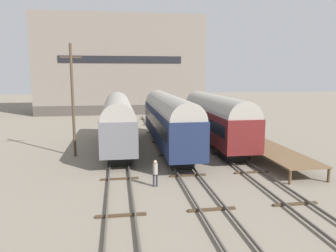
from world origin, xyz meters
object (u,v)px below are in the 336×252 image
Objects in this scene: bench at (255,138)px; person_worker at (155,171)px; train_car_grey at (118,119)px; utility_pole at (73,99)px; train_car_navy at (169,118)px; train_car_maroon at (216,118)px.

person_worker is at bearing -144.75° from bench.
train_car_grey is 12.92m from bench.
train_car_grey is at bearing 30.94° from utility_pole.
bench is at bearing -7.61° from utility_pole.
train_car_navy is 13.06× the size of bench.
train_car_navy reaches higher than bench.
train_car_grey is 4.96m from utility_pole.
train_car_navy is 8.20m from bench.
train_car_maroon is at bearing 121.59° from bench.
train_car_maroon reaches higher than bench.
train_car_grey is 9.08× the size of person_worker.
utility_pole is at bearing -172.26° from train_car_maroon.
bench is 0.80× the size of person_worker.
train_car_grey reaches higher than person_worker.
bench is at bearing -20.14° from train_car_grey.
utility_pole is at bearing 172.39° from bench.
train_car_navy is 9.00m from utility_pole.
train_car_maroon reaches higher than train_car_grey.
person_worker is at bearing -124.10° from train_car_maroon.
utility_pole reaches higher than train_car_navy.
utility_pole is (-3.83, -2.30, 2.15)m from train_car_grey.
train_car_navy is 10.95m from person_worker.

